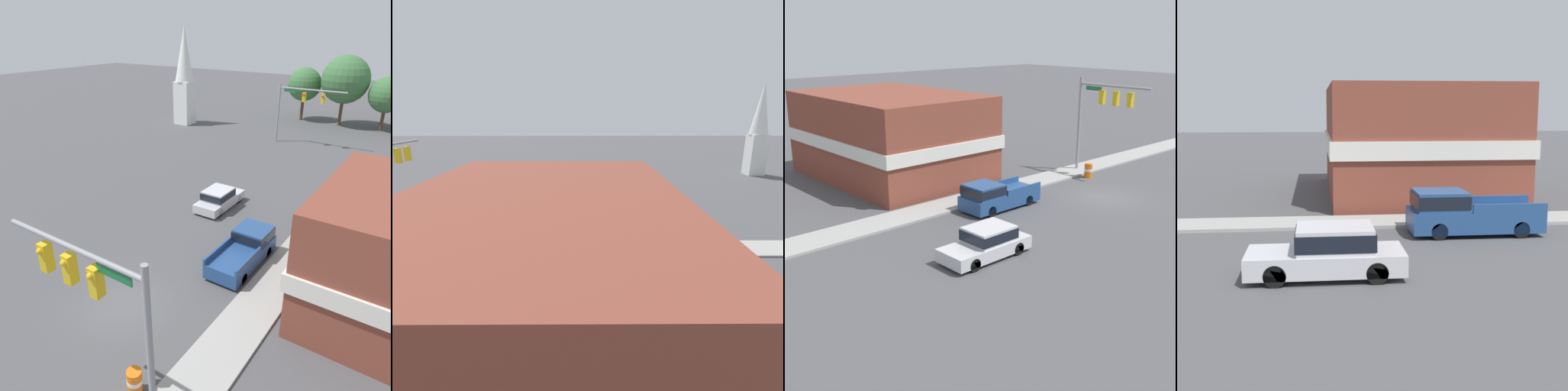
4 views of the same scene
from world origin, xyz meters
The scene contains 3 objects.
car_lead centered at (-1.85, 12.51, 0.81)m, with size 1.94×4.73×1.56m.
pickup_truck_parked centered at (3.26, 7.04, 0.89)m, with size 2.08×5.26×1.79m.
corner_brick_building centered at (14.30, 7.23, 3.13)m, with size 14.09×10.06×6.28m.
Camera 4 is at (-17.77, 12.87, 5.04)m, focal length 50.00 mm.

